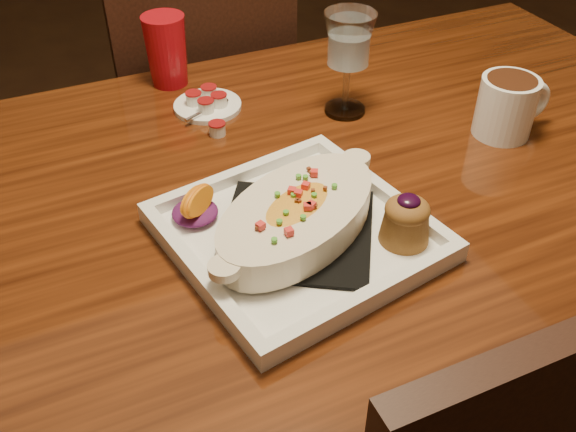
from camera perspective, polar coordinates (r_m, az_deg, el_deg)
name	(u,v)px	position (r m, az deg, el deg)	size (l,w,h in m)	color
table	(312,223)	(1.06, 2.15, -0.59)	(1.50, 0.90, 0.75)	maroon
chair_far	(201,120)	(1.63, -7.76, 8.47)	(0.42, 0.42, 0.93)	black
plate	(302,222)	(0.86, 1.30, -0.55)	(0.37, 0.37, 0.08)	white
coffee_mug	(508,104)	(1.14, 18.99, 9.38)	(0.14, 0.10, 0.10)	white
goblet	(349,45)	(1.11, 5.42, 14.88)	(0.09, 0.09, 0.18)	silver
saucer	(207,104)	(1.18, -7.20, 9.87)	(0.12, 0.12, 0.08)	white
creamer_loose	(217,129)	(1.10, -6.31, 7.73)	(0.03, 0.03, 0.02)	white
red_tumbler	(167,51)	(1.25, -10.75, 14.24)	(0.08, 0.08, 0.13)	#B30C17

